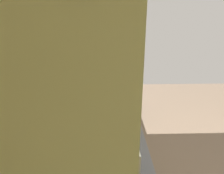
# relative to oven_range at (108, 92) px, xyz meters

# --- Properties ---
(wall_back) EXTENTS (4.42, 0.12, 2.56)m
(wall_back) POSITION_rel_oven_range_xyz_m (-1.71, 0.39, 0.81)
(wall_back) COLOR #E4CD86
(wall_back) RESTS_ON ground_plane
(upper_cabinets) EXTENTS (2.52, 0.35, 0.67)m
(upper_cabinets) POSITION_rel_oven_range_xyz_m (-2.09, 0.15, 1.36)
(upper_cabinets) COLOR beige
(oven_range) EXTENTS (0.67, 0.67, 1.09)m
(oven_range) POSITION_rel_oven_range_xyz_m (0.00, 0.00, 0.00)
(oven_range) COLOR #B7BABF
(oven_range) RESTS_ON ground_plane
(microwave) EXTENTS (0.51, 0.38, 0.31)m
(microwave) POSITION_rel_oven_range_xyz_m (-2.54, 0.05, 0.59)
(microwave) COLOR white
(microwave) RESTS_ON counter_run
(bowl) EXTENTS (0.13, 0.13, 0.06)m
(bowl) POSITION_rel_oven_range_xyz_m (-1.09, -0.04, 0.47)
(bowl) COLOR #D84C47
(bowl) RESTS_ON counter_run
(kettle) EXTENTS (0.16, 0.12, 0.19)m
(kettle) POSITION_rel_oven_range_xyz_m (-1.69, -0.04, 0.52)
(kettle) COLOR black
(kettle) RESTS_ON counter_run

